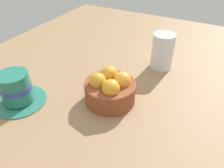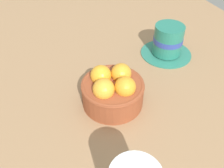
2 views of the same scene
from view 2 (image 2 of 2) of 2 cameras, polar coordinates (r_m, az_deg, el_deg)
name	(u,v)px [view 2 (image 2 of 2)]	position (r cm, az deg, el deg)	size (l,w,h in cm)	color
ground_plane	(113,109)	(58.76, 0.15, -5.76)	(144.19, 111.15, 4.70)	#997551
terracotta_bowl	(113,90)	(54.33, 0.14, -1.26)	(13.62, 13.62, 8.63)	brown
coffee_cup	(168,42)	(71.27, 12.48, 9.28)	(14.07, 14.07, 8.71)	#2B7866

